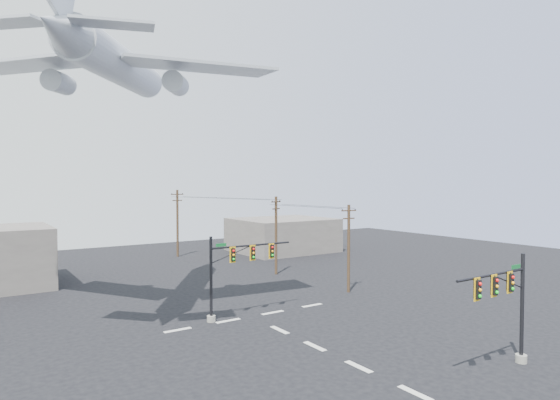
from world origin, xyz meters
TOP-DOWN VIEW (x-y plane):
  - ground at (0.00, 0.00)m, footprint 120.00×120.00m
  - lane_markings at (0.00, 5.33)m, footprint 14.00×21.20m
  - signal_mast_near at (6.70, -4.83)m, footprint 6.43×0.70m
  - signal_mast_far at (-1.33, 12.45)m, footprint 7.38×0.70m
  - utility_pole_a at (11.86, 13.91)m, footprint 1.67×0.28m
  - utility_pole_b at (11.02, 25.15)m, footprint 1.69×0.84m
  - utility_pole_c at (6.56, 43.77)m, footprint 1.93×0.44m
  - power_lines at (9.77, 28.93)m, footprint 6.93×29.87m
  - airliner at (-8.30, 17.84)m, footprint 21.44×23.57m
  - building_right at (22.00, 40.00)m, footprint 14.00×12.00m

SIDE VIEW (x-z plane):
  - ground at x=0.00m, z-range 0.00..0.00m
  - lane_markings at x=0.00m, z-range 0.01..0.01m
  - building_right at x=22.00m, z-range 0.00..5.00m
  - signal_mast_near at x=6.70m, z-range 0.43..6.77m
  - signal_mast_far at x=-1.33m, z-range 0.47..6.87m
  - utility_pole_a at x=11.86m, z-range 0.19..8.54m
  - utility_pole_b at x=11.02m, z-range 0.21..9.09m
  - utility_pole_c at x=6.56m, z-range 0.22..9.70m
  - power_lines at x=9.77m, z-range 8.04..8.59m
  - airliner at x=-8.30m, z-range 15.92..22.82m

